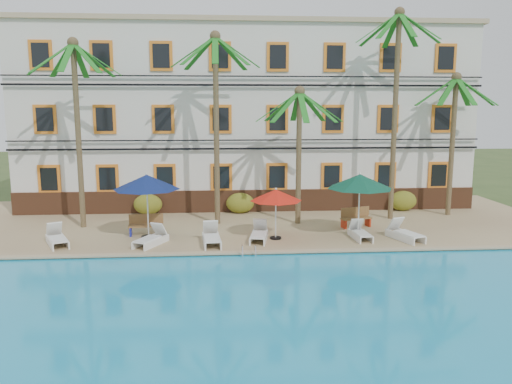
{
  "coord_description": "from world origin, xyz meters",
  "views": [
    {
      "loc": [
        -1.57,
        -19.61,
        5.83
      ],
      "look_at": [
        0.08,
        3.0,
        2.0
      ],
      "focal_mm": 35.0,
      "sensor_mm": 36.0,
      "label": 1
    }
  ],
  "objects": [
    {
      "name": "pool_coping",
      "position": [
        0.0,
        -0.9,
        0.28
      ],
      "size": [
        30.0,
        0.35,
        0.06
      ],
      "primitive_type": "cube",
      "color": "tan",
      "rests_on": "pool_deck"
    },
    {
      "name": "pool_ladder",
      "position": [
        -0.5,
        -1.0,
        0.25
      ],
      "size": [
        0.54,
        0.74,
        0.74
      ],
      "color": "silver",
      "rests_on": "ground"
    },
    {
      "name": "umbrella_blue",
      "position": [
        -4.7,
        1.71,
        2.69
      ],
      "size": [
        2.86,
        2.86,
        2.85
      ],
      "color": "black",
      "rests_on": "pool_deck"
    },
    {
      "name": "shrub_mid",
      "position": [
        -0.51,
        6.6,
        0.8
      ],
      "size": [
        1.5,
        0.9,
        1.1
      ],
      "primitive_type": "ellipsoid",
      "color": "#285217",
      "rests_on": "pool_deck"
    },
    {
      "name": "lounger_c",
      "position": [
        -1.95,
        0.51,
        0.55
      ],
      "size": [
        0.85,
        1.98,
        0.91
      ],
      "color": "white",
      "rests_on": "pool_deck"
    },
    {
      "name": "bench_right",
      "position": [
        4.8,
        3.08,
        0.72
      ],
      "size": [
        1.57,
        0.86,
        0.93
      ],
      "color": "olive",
      "rests_on": "pool_deck"
    },
    {
      "name": "shrub_left",
      "position": [
        -5.4,
        6.6,
        0.8
      ],
      "size": [
        1.5,
        0.9,
        1.1
      ],
      "primitive_type": "ellipsoid",
      "color": "#285217",
      "rests_on": "pool_deck"
    },
    {
      "name": "umbrella_green",
      "position": [
        4.46,
        1.34,
        2.67
      ],
      "size": [
        2.84,
        2.84,
        2.83
      ],
      "color": "black",
      "rests_on": "pool_deck"
    },
    {
      "name": "palm_d",
      "position": [
        7.09,
        4.75,
        6.69
      ],
      "size": [
        4.14,
        4.14,
        10.35
      ],
      "color": "brown",
      "rests_on": "pool_deck"
    },
    {
      "name": "umbrella_red",
      "position": [
        0.79,
        1.17,
        2.15
      ],
      "size": [
        2.23,
        2.23,
        2.23
      ],
      "color": "black",
      "rests_on": "pool_deck"
    },
    {
      "name": "palm_c",
      "position": [
        2.21,
        4.02,
        4.55
      ],
      "size": [
        4.14,
        4.14,
        6.6
      ],
      "color": "brown",
      "rests_on": "pool_deck"
    },
    {
      "name": "hotel_building",
      "position": [
        0.0,
        9.98,
        5.37
      ],
      "size": [
        25.4,
        6.44,
        10.22
      ],
      "color": "silver",
      "rests_on": "pool_deck"
    },
    {
      "name": "pool_deck",
      "position": [
        0.0,
        5.0,
        0.12
      ],
      "size": [
        30.0,
        12.0,
        0.25
      ],
      "primitive_type": "cube",
      "color": "tan",
      "rests_on": "ground"
    },
    {
      "name": "lounger_f",
      "position": [
        6.29,
        0.64,
        0.54
      ],
      "size": [
        1.26,
        2.0,
        0.89
      ],
      "color": "white",
      "rests_on": "pool_deck"
    },
    {
      "name": "palm_e",
      "position": [
        10.42,
        5.37,
        5.0
      ],
      "size": [
        4.14,
        4.14,
        7.37
      ],
      "color": "brown",
      "rests_on": "pool_deck"
    },
    {
      "name": "lounger_b",
      "position": [
        -4.43,
        0.58,
        0.52
      ],
      "size": [
        1.37,
        1.88,
        0.85
      ],
      "color": "white",
      "rests_on": "pool_deck"
    },
    {
      "name": "bench_left",
      "position": [
        -4.89,
        2.26,
        0.72
      ],
      "size": [
        1.53,
        0.6,
        0.93
      ],
      "color": "olive",
      "rests_on": "pool_deck"
    },
    {
      "name": "lounger_e",
      "position": [
        4.43,
        0.94,
        0.51
      ],
      "size": [
        0.7,
        1.72,
        0.8
      ],
      "color": "white",
      "rests_on": "pool_deck"
    },
    {
      "name": "palm_b",
      "position": [
        -1.72,
        4.24,
        5.99
      ],
      "size": [
        4.14,
        4.14,
        9.09
      ],
      "color": "brown",
      "rests_on": "pool_deck"
    },
    {
      "name": "palm_a",
      "position": [
        -8.07,
        4.01,
        5.78
      ],
      "size": [
        4.14,
        4.14,
        8.71
      ],
      "color": "brown",
      "rests_on": "pool_deck"
    },
    {
      "name": "shrub_right",
      "position": [
        8.42,
        6.6,
        0.8
      ],
      "size": [
        1.5,
        0.9,
        1.1
      ],
      "primitive_type": "ellipsoid",
      "color": "#285217",
      "rests_on": "pool_deck"
    },
    {
      "name": "lounger_a",
      "position": [
        -8.31,
        0.84,
        0.53
      ],
      "size": [
        1.41,
        1.95,
        0.87
      ],
      "color": "white",
      "rests_on": "pool_deck"
    },
    {
      "name": "swimming_pool",
      "position": [
        0.0,
        -7.0,
        0.1
      ],
      "size": [
        26.0,
        12.0,
        0.2
      ],
      "primitive_type": "cube",
      "color": "#1B9BCD",
      "rests_on": "ground"
    },
    {
      "name": "lounger_d",
      "position": [
        0.06,
        0.97,
        0.53
      ],
      "size": [
        0.94,
        1.9,
        0.86
      ],
      "color": "white",
      "rests_on": "pool_deck"
    },
    {
      "name": "ground",
      "position": [
        0.0,
        0.0,
        0.0
      ],
      "size": [
        100.0,
        100.0,
        0.0
      ],
      "primitive_type": "plane",
      "color": "#384C23",
      "rests_on": "ground"
    }
  ]
}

